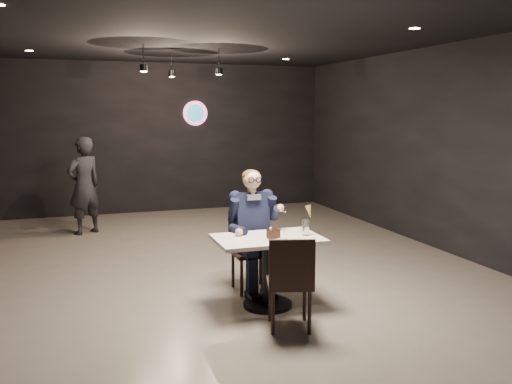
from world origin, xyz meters
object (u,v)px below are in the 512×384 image
object	(u,v)px
chair_near	(289,281)
seated_man	(251,229)
main_table	(268,272)
sundae_glass	(306,228)
chair_far	(251,251)
passerby	(84,186)

from	to	relation	value
chair_near	seated_man	distance (m)	1.18
chair_near	seated_man	world-z (taller)	seated_man
main_table	seated_man	world-z (taller)	seated_man
seated_man	sundae_glass	world-z (taller)	seated_man
chair_far	main_table	bearing A→B (deg)	-90.00
main_table	sundae_glass	size ratio (longest dim) A/B	6.72
main_table	chair_near	distance (m)	0.61
chair_near	passerby	size ratio (longest dim) A/B	0.56
chair_near	passerby	world-z (taller)	passerby
chair_far	chair_near	world-z (taller)	same
chair_near	main_table	bearing A→B (deg)	106.30
seated_man	passerby	size ratio (longest dim) A/B	0.88
chair_near	sundae_glass	world-z (taller)	chair_near
chair_near	sundae_glass	xyz separation A→B (m)	(0.41, 0.55, 0.37)
seated_man	sundae_glass	bearing A→B (deg)	-55.90
sundae_glass	passerby	xyz separation A→B (m)	(-2.13, 4.26, -0.02)
main_table	chair_far	distance (m)	0.56
main_table	sundae_glass	distance (m)	0.61
chair_near	sundae_glass	distance (m)	0.78
seated_man	passerby	world-z (taller)	passerby
sundae_glass	chair_near	bearing A→B (deg)	-126.33
chair_far	sundae_glass	bearing A→B (deg)	-55.90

